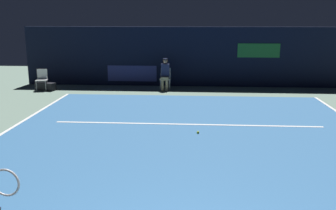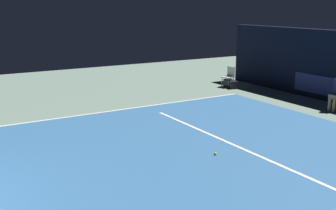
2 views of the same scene
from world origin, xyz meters
name	(u,v)px [view 1 (image 1 of 2)]	position (x,y,z in m)	size (l,w,h in m)	color
ground_plane	(185,151)	(0.00, 5.19, 0.00)	(29.38, 29.38, 0.00)	slate
court_surface	(185,151)	(0.00, 5.19, 0.01)	(9.75, 12.37, 0.01)	#336699
line_service	(187,124)	(0.00, 7.35, 0.01)	(7.60, 0.10, 0.01)	white
back_wall	(190,57)	(0.00, 13.66, 1.30)	(14.74, 0.33, 2.60)	black
line_judge_on_chair	(165,74)	(-1.03, 12.62, 0.69)	(0.45, 0.54, 1.32)	white
courtside_chair_near	(42,78)	(-6.18, 12.16, 0.50)	(0.50, 0.48, 0.88)	white
tennis_ball	(198,132)	(0.30, 6.52, 0.05)	(0.07, 0.07, 0.07)	#CCE033
equipment_bag	(46,86)	(-6.04, 12.15, 0.16)	(0.84, 0.32, 0.32)	black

